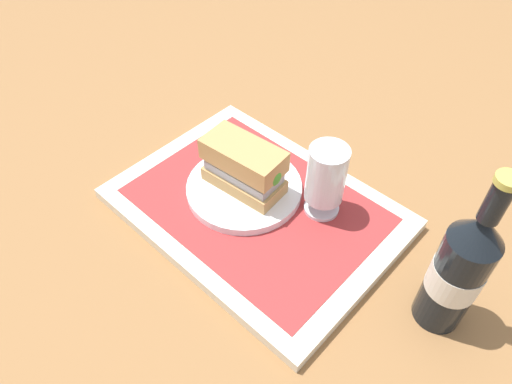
% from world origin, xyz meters
% --- Properties ---
extents(ground_plane, '(3.00, 3.00, 0.00)m').
position_xyz_m(ground_plane, '(0.00, 0.00, 0.00)').
color(ground_plane, olive).
extents(tray, '(0.44, 0.32, 0.02)m').
position_xyz_m(tray, '(0.00, 0.00, 0.01)').
color(tray, beige).
rests_on(tray, ground_plane).
extents(placemat, '(0.38, 0.27, 0.00)m').
position_xyz_m(placemat, '(0.00, 0.00, 0.02)').
color(placemat, '#9E2D2D').
rests_on(placemat, tray).
extents(plate, '(0.19, 0.19, 0.01)m').
position_xyz_m(plate, '(-0.03, 0.01, 0.03)').
color(plate, white).
rests_on(plate, placemat).
extents(sandwich, '(0.14, 0.08, 0.08)m').
position_xyz_m(sandwich, '(-0.03, 0.01, 0.08)').
color(sandwich, tan).
rests_on(sandwich, plate).
extents(beer_glass, '(0.06, 0.06, 0.12)m').
position_xyz_m(beer_glass, '(0.08, 0.06, 0.09)').
color(beer_glass, silver).
rests_on(beer_glass, placemat).
extents(beer_bottle, '(0.07, 0.07, 0.27)m').
position_xyz_m(beer_bottle, '(0.31, 0.04, 0.10)').
color(beer_bottle, black).
rests_on(beer_bottle, ground_plane).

